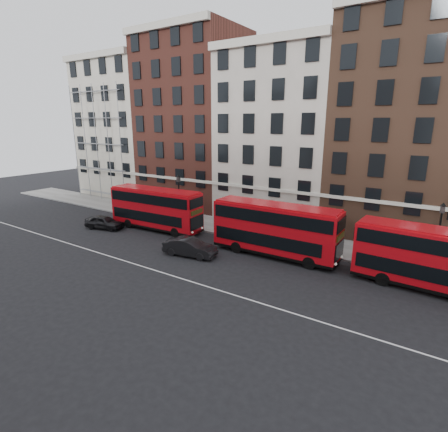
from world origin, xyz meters
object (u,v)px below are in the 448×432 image
Objects in this scene: bus_d at (436,259)px; car_front at (190,247)px; bus_b at (156,208)px; car_rear at (104,222)px; bus_c at (275,228)px.

bus_d is 2.24× the size of car_front.
bus_b is 2.49× the size of car_rear.
car_rear is (-18.40, -2.89, -1.69)m from bus_c.
bus_d is at bearing -3.05° from bus_b.
bus_b is 1.01× the size of bus_d.
bus_b is 2.27× the size of car_front.
bus_c reaches higher than bus_d.
bus_b is 25.29m from bus_d.
bus_b is 8.76m from car_front.
bus_c is 18.70m from car_rear.
bus_c is 11.67m from bus_d.
bus_c is 2.55× the size of car_rear.
bus_d is (25.29, 0.00, -0.03)m from bus_b.
bus_d is 2.45× the size of car_rear.
bus_c is at bearing -3.05° from bus_b.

